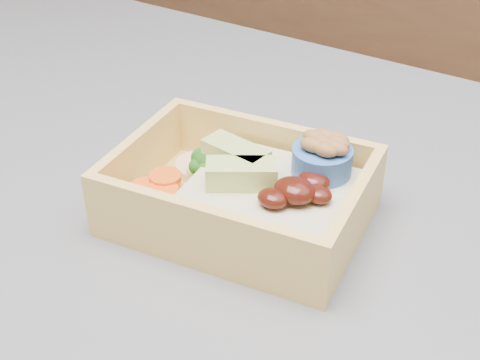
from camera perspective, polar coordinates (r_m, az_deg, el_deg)
The scene contains 1 object.
bento_box at distance 0.46m, azimuth 0.74°, elevation -1.17°, with size 0.18×0.14×0.06m.
Camera 1 is at (0.31, -0.31, 1.21)m, focal length 50.00 mm.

